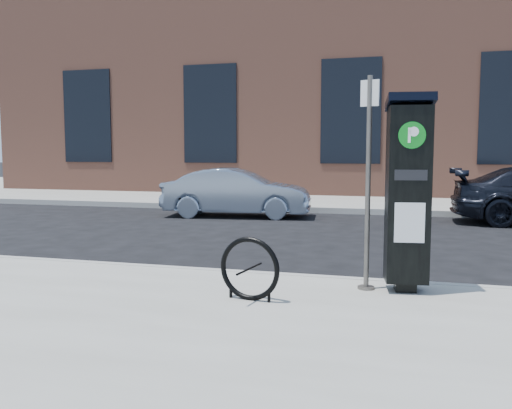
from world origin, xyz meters
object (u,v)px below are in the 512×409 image
(parking_kiosk, at_px, (408,191))
(sign_pole, at_px, (368,185))
(bike_rack, at_px, (250,269))
(car_silver, at_px, (237,193))

(parking_kiosk, relative_size, sign_pole, 0.91)
(parking_kiosk, distance_m, sign_pole, 0.43)
(sign_pole, relative_size, bike_rack, 3.52)
(parking_kiosk, relative_size, car_silver, 0.57)
(parking_kiosk, relative_size, bike_rack, 3.22)
(bike_rack, height_order, car_silver, car_silver)
(sign_pole, distance_m, car_silver, 8.11)
(sign_pole, distance_m, bike_rack, 1.60)
(bike_rack, xyz_separation_m, car_silver, (-2.63, 7.93, 0.14))
(parking_kiosk, height_order, car_silver, parking_kiosk)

